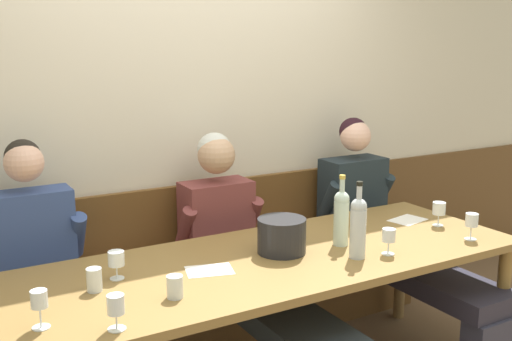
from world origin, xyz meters
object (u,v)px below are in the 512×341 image
(wall_bench, at_px, (209,296))
(ice_bucket, at_px, (282,236))
(dining_table, at_px, (273,271))
(person_center_right_seat, at_px, (390,232))
(person_left_seat, at_px, (49,306))
(wine_bottle_amber_mid, at_px, (358,226))
(wine_glass_mid_right, at_px, (389,237))
(water_tumbler_right, at_px, (94,280))
(wine_glass_center_rear, at_px, (116,259))
(wine_glass_near_bucket, at_px, (39,301))
(wine_glass_left_end, at_px, (439,209))
(wine_glass_right_end, at_px, (472,222))
(water_tumbler_left, at_px, (175,287))
(person_right_seat, at_px, (248,261))
(wine_bottle_green_tall, at_px, (341,216))
(wine_glass_mid_left, at_px, (116,307))

(wall_bench, relative_size, ice_bucket, 12.00)
(dining_table, bearing_deg, person_center_right_seat, 17.63)
(person_left_seat, xyz_separation_m, wine_bottle_amber_mid, (1.34, -0.52, 0.31))
(wine_glass_mid_right, distance_m, water_tumbler_right, 1.39)
(dining_table, height_order, wine_glass_mid_right, wine_glass_mid_right)
(wine_glass_center_rear, bearing_deg, wine_glass_mid_right, -16.09)
(person_left_seat, bearing_deg, wine_glass_near_bucket, -103.43)
(wine_glass_left_end, relative_size, water_tumbler_right, 1.38)
(dining_table, height_order, ice_bucket, ice_bucket)
(wine_glass_right_end, distance_m, water_tumbler_left, 1.63)
(water_tumbler_left, bearing_deg, water_tumbler_right, 138.84)
(person_right_seat, xyz_separation_m, ice_bucket, (0.02, -0.30, 0.22))
(person_right_seat, height_order, water_tumbler_left, person_right_seat)
(wine_bottle_green_tall, distance_m, wine_glass_mid_right, 0.26)
(wine_glass_right_end, relative_size, wine_glass_mid_left, 1.07)
(person_left_seat, xyz_separation_m, person_right_seat, (1.04, 0.02, 0.01))
(person_center_right_seat, bearing_deg, wall_bench, 160.00)
(wine_glass_right_end, distance_m, water_tumbler_right, 1.92)
(water_tumbler_right, bearing_deg, person_left_seat, 115.36)
(wall_bench, bearing_deg, wine_glass_center_rear, -140.19)
(person_center_right_seat, bearing_deg, wine_glass_mid_left, -160.36)
(person_left_seat, relative_size, water_tumbler_right, 13.49)
(wine_bottle_green_tall, xyz_separation_m, wine_bottle_amber_mid, (-0.05, -0.19, 0.01))
(wine_glass_left_end, relative_size, water_tumbler_left, 1.46)
(wine_glass_center_rear, bearing_deg, wine_glass_right_end, -12.81)
(wine_bottle_green_tall, distance_m, wine_glass_near_bucket, 1.52)
(ice_bucket, bearing_deg, person_right_seat, 94.77)
(wine_bottle_green_tall, distance_m, wine_glass_right_end, 0.70)
(person_right_seat, xyz_separation_m, wine_glass_right_end, (0.99, -0.63, 0.23))
(person_right_seat, height_order, wine_glass_center_rear, person_right_seat)
(wall_bench, xyz_separation_m, wine_bottle_green_tall, (0.39, -0.74, 0.63))
(dining_table, height_order, person_left_seat, person_left_seat)
(person_center_right_seat, bearing_deg, wine_bottle_green_tall, -151.98)
(wall_bench, xyz_separation_m, ice_bucket, (0.07, -0.68, 0.56))
(dining_table, distance_m, wine_glass_near_bucket, 1.15)
(dining_table, relative_size, person_right_seat, 1.91)
(wall_bench, xyz_separation_m, person_center_right_seat, (1.06, -0.39, 0.34))
(dining_table, height_order, wine_glass_near_bucket, wine_glass_near_bucket)
(person_center_right_seat, distance_m, wine_glass_mid_left, 2.07)
(wine_bottle_green_tall, height_order, wine_bottle_amber_mid, wine_bottle_amber_mid)
(wine_bottle_amber_mid, height_order, wine_glass_near_bucket, wine_bottle_amber_mid)
(wine_glass_near_bucket, distance_m, water_tumbler_left, 0.53)
(wine_glass_center_rear, bearing_deg, person_center_right_seat, 7.19)
(wine_glass_right_end, relative_size, wine_glass_near_bucket, 0.98)
(wine_glass_mid_left, relative_size, water_tumbler_right, 1.34)
(wine_glass_right_end, height_order, wine_glass_left_end, wine_glass_right_end)
(wine_glass_center_rear, distance_m, wine_glass_left_end, 1.82)
(wine_glass_mid_left, bearing_deg, wine_glass_right_end, 1.90)
(person_right_seat, bearing_deg, wine_glass_mid_right, -51.82)
(person_left_seat, xyz_separation_m, wine_glass_center_rear, (0.26, -0.20, 0.24))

